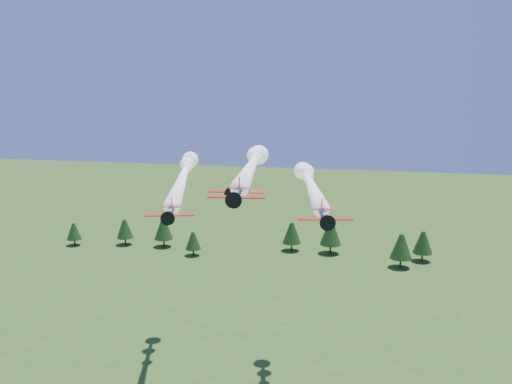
% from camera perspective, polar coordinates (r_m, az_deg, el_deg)
% --- Properties ---
extents(plane_lead, '(10.63, 43.91, 3.70)m').
position_cam_1_polar(plane_lead, '(95.86, -0.40, 2.78)').
color(plane_lead, black).
rests_on(plane_lead, ground).
extents(plane_left, '(19.01, 55.32, 3.70)m').
position_cam_1_polar(plane_left, '(113.17, -7.26, 1.70)').
color(plane_left, black).
rests_on(plane_left, ground).
extents(plane_right, '(13.68, 46.53, 3.70)m').
position_cam_1_polar(plane_right, '(106.75, 5.40, 0.97)').
color(plane_right, black).
rests_on(plane_right, ground).
extents(plane_slot, '(8.57, 9.31, 3.00)m').
position_cam_1_polar(plane_slot, '(87.47, -1.94, 0.32)').
color(plane_slot, black).
rests_on(plane_slot, ground).
extents(treeline, '(181.99, 18.33, 11.67)m').
position_cam_1_polar(treeline, '(195.37, 6.49, -4.66)').
color(treeline, '#382314').
rests_on(treeline, ground).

